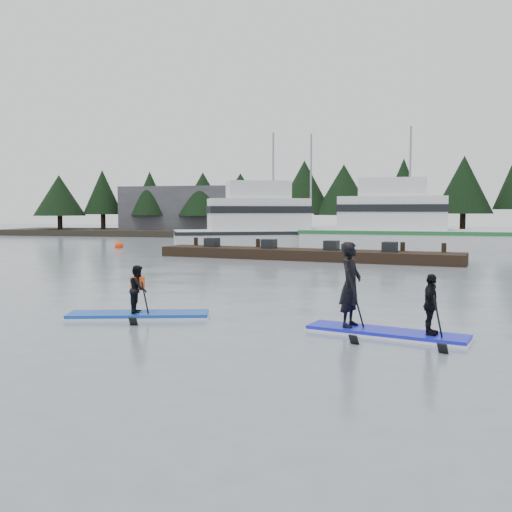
% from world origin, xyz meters
% --- Properties ---
extents(ground, '(160.00, 160.00, 0.00)m').
position_xyz_m(ground, '(0.00, 0.00, 0.00)').
color(ground, slate).
rests_on(ground, ground).
extents(far_shore, '(70.00, 8.00, 0.60)m').
position_xyz_m(far_shore, '(0.00, 42.00, 0.30)').
color(far_shore, '#2D281E').
rests_on(far_shore, ground).
extents(treeline, '(60.00, 4.00, 8.00)m').
position_xyz_m(treeline, '(0.00, 42.00, 0.00)').
color(treeline, black).
rests_on(treeline, ground).
extents(waterfront_building, '(18.00, 6.00, 5.00)m').
position_xyz_m(waterfront_building, '(-14.00, 44.00, 2.50)').
color(waterfront_building, '#4C4C51').
rests_on(waterfront_building, ground).
extents(fishing_boat_large, '(16.20, 10.46, 9.12)m').
position_xyz_m(fishing_boat_large, '(-3.84, 28.42, 0.68)').
color(fishing_boat_large, silver).
rests_on(fishing_boat_large, ground).
extents(fishing_boat_medium, '(16.27, 5.48, 9.33)m').
position_xyz_m(fishing_boat_medium, '(5.81, 28.18, 0.68)').
color(fishing_boat_medium, silver).
rests_on(fishing_boat_medium, ground).
extents(floating_dock, '(16.42, 4.93, 0.54)m').
position_xyz_m(floating_dock, '(-0.15, 17.43, 0.27)').
color(floating_dock, black).
rests_on(floating_dock, ground).
extents(buoy_a, '(0.57, 0.57, 0.57)m').
position_xyz_m(buoy_a, '(-13.91, 23.36, 0.00)').
color(buoy_a, '#FF360C').
rests_on(buoy_a, ground).
extents(buoy_b, '(0.51, 0.51, 0.51)m').
position_xyz_m(buoy_b, '(-4.31, 21.70, 0.00)').
color(buoy_b, '#FF360C').
rests_on(buoy_b, ground).
extents(paddleboard_solo, '(3.50, 1.73, 1.78)m').
position_xyz_m(paddleboard_solo, '(-1.60, 0.34, 0.37)').
color(paddleboard_solo, '#1245B1').
rests_on(paddleboard_solo, ground).
extents(paddleboard_duo, '(3.43, 1.75, 2.42)m').
position_xyz_m(paddleboard_duo, '(4.18, -0.25, 0.69)').
color(paddleboard_duo, '#161DD1').
rests_on(paddleboard_duo, ground).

